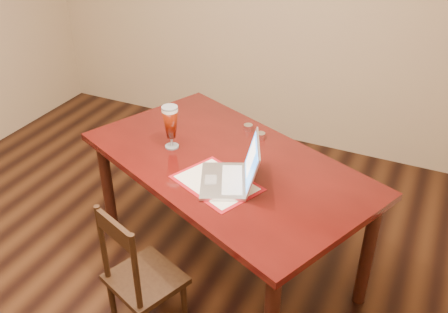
% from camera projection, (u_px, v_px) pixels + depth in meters
% --- Properties ---
extents(ground, '(5.00, 5.00, 0.00)m').
position_uv_depth(ground, '(112.00, 308.00, 3.10)').
color(ground, black).
rests_on(ground, ground).
extents(room_shell, '(4.51, 5.01, 2.71)m').
position_uv_depth(room_shell, '(65.00, 29.00, 2.17)').
color(room_shell, tan).
rests_on(room_shell, ground).
extents(dining_table, '(2.02, 1.62, 1.11)m').
position_uv_depth(dining_table, '(226.00, 174.00, 3.04)').
color(dining_table, '#440B09').
rests_on(dining_table, ground).
extents(dining_chair, '(0.48, 0.47, 0.89)m').
position_uv_depth(dining_chair, '(140.00, 278.00, 2.74)').
color(dining_chair, black).
rests_on(dining_chair, ground).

